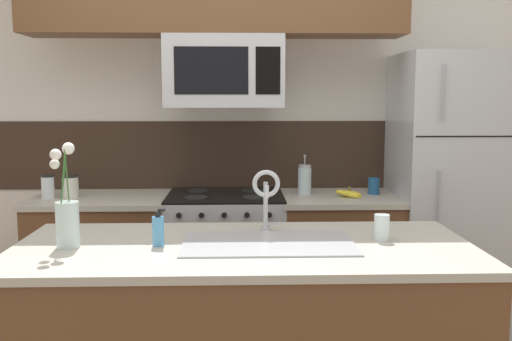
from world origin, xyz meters
TOP-DOWN VIEW (x-y plane):
  - rear_partition at (0.30, 1.28)m, footprint 5.20×0.10m
  - splash_band at (0.00, 1.22)m, footprint 3.24×0.01m
  - back_counter_left at (-0.81, 0.90)m, footprint 0.89×0.65m
  - back_counter_right at (0.76, 0.90)m, footprint 0.78×0.65m
  - stove_range at (0.00, 0.90)m, footprint 0.76×0.64m
  - microwave at (0.00, 0.88)m, footprint 0.74×0.40m
  - refrigerator at (1.54, 0.92)m, footprint 0.82×0.74m
  - storage_jar_tall at (-1.14, 0.86)m, footprint 0.08×0.08m
  - storage_jar_medium at (-1.01, 0.89)m, footprint 0.10×0.10m
  - banana_bunch at (0.81, 0.84)m, footprint 0.19×0.16m
  - french_press at (0.53, 0.96)m, footprint 0.09×0.09m
  - coffee_tin at (1.00, 0.95)m, footprint 0.08×0.08m
  - kitchen_sink at (0.22, -0.35)m, footprint 0.76×0.44m
  - sink_faucet at (0.22, -0.13)m, footprint 0.14×0.14m
  - dish_soap_bottle at (-0.26, -0.36)m, footprint 0.06×0.05m
  - drinking_glass at (0.74, -0.30)m, footprint 0.07×0.07m
  - flower_vase at (-0.65, -0.38)m, footprint 0.11×0.11m

SIDE VIEW (x-z plane):
  - back_counter_left at x=-0.81m, z-range 0.00..0.91m
  - back_counter_right at x=0.76m, z-range 0.00..0.91m
  - stove_range at x=0.00m, z-range 0.00..0.93m
  - kitchen_sink at x=0.22m, z-range 0.76..0.92m
  - refrigerator at x=1.54m, z-range 0.00..1.84m
  - banana_bunch at x=0.81m, z-range 0.89..0.97m
  - coffee_tin at x=1.00m, z-range 0.91..1.02m
  - drinking_glass at x=0.74m, z-range 0.91..1.03m
  - dish_soap_bottle at x=-0.26m, z-range 0.90..1.06m
  - storage_jar_medium at x=-1.01m, z-range 0.91..1.06m
  - storage_jar_tall at x=-1.14m, z-range 0.91..1.06m
  - french_press at x=0.53m, z-range 0.88..1.14m
  - flower_vase at x=-0.65m, z-range 0.81..1.26m
  - sink_faucet at x=0.22m, z-range 0.95..1.26m
  - splash_band at x=0.00m, z-range 0.91..1.39m
  - rear_partition at x=0.30m, z-range 0.00..2.60m
  - microwave at x=0.00m, z-range 1.49..1.94m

